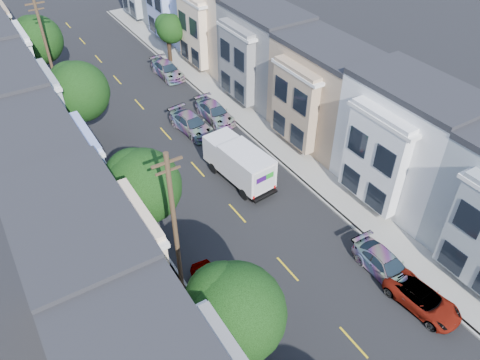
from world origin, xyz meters
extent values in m
plane|color=black|center=(0.00, 0.00, 0.00)|extent=(160.00, 160.00, 0.00)
cube|color=black|center=(0.00, 15.00, 0.01)|extent=(12.00, 70.00, 0.02)
cube|color=gray|center=(-6.05, 15.00, 0.07)|extent=(0.30, 70.00, 0.15)
cube|color=gray|center=(6.05, 15.00, 0.07)|extent=(0.30, 70.00, 0.15)
cube|color=gray|center=(-7.35, 15.00, 0.07)|extent=(2.60, 70.00, 0.15)
cube|color=gray|center=(7.35, 15.00, 0.07)|extent=(2.60, 70.00, 0.15)
cube|color=gold|center=(0.00, 15.00, 0.00)|extent=(0.12, 70.00, 0.01)
cube|color=tan|center=(-11.15, 15.00, 0.00)|extent=(5.00, 70.00, 8.50)
cube|color=tan|center=(11.15, 15.00, 0.00)|extent=(5.00, 70.00, 8.50)
cylinder|color=black|center=(-6.60, -3.93, 1.62)|extent=(0.44, 0.44, 3.23)
sphere|color=#225B1A|center=(-6.30, -3.93, 4.88)|extent=(4.70, 4.70, 4.70)
cylinder|color=black|center=(-6.60, 6.69, 1.56)|extent=(0.44, 0.44, 3.11)
sphere|color=#225B1A|center=(-6.30, 6.69, 4.76)|extent=(4.70, 4.70, 4.70)
cylinder|color=black|center=(-6.60, 19.09, 1.88)|extent=(0.44, 0.44, 3.76)
sphere|color=#225B1A|center=(-6.30, 19.09, 5.40)|extent=(4.70, 4.70, 4.70)
cylinder|color=black|center=(-6.60, 32.58, 1.57)|extent=(0.44, 0.44, 3.15)
sphere|color=#225B1A|center=(-6.30, 32.58, 4.79)|extent=(4.70, 4.70, 4.70)
cylinder|color=black|center=(6.60, 30.92, 1.33)|extent=(0.44, 0.44, 2.66)
sphere|color=#225B1A|center=(6.90, 30.92, 3.75)|extent=(3.10, 3.10, 3.10)
cylinder|color=#42301E|center=(-6.30, 2.00, 5.00)|extent=(0.26, 0.26, 10.00)
cube|color=#42301E|center=(-6.30, 2.00, 9.60)|extent=(1.60, 0.12, 0.12)
cylinder|color=#42301E|center=(-6.30, 28.00, 5.00)|extent=(0.26, 0.26, 10.00)
cube|color=#42301E|center=(-6.30, 28.00, 9.60)|extent=(1.60, 0.12, 0.12)
cube|color=silver|center=(2.14, 8.28, 1.82)|extent=(2.34, 4.20, 2.29)
cube|color=silver|center=(2.14, 11.36, 1.73)|extent=(2.34, 1.95, 2.11)
cube|color=black|center=(2.14, 9.16, 0.56)|extent=(2.16, 6.03, 0.23)
cube|color=#2D0A51|center=(1.79, 6.18, 2.10)|extent=(0.88, 0.04, 0.43)
cube|color=#198C1E|center=(2.58, 6.18, 2.10)|extent=(0.68, 0.04, 0.43)
cylinder|color=black|center=(1.08, 7.13, 0.44)|extent=(0.27, 0.88, 0.88)
cylinder|color=black|center=(3.19, 7.13, 0.44)|extent=(0.27, 0.88, 0.88)
cylinder|color=black|center=(1.08, 11.07, 0.44)|extent=(0.27, 0.88, 0.88)
cylinder|color=black|center=(3.19, 11.07, 0.44)|extent=(0.27, 0.88, 0.88)
imported|color=black|center=(2.18, 17.17, 0.74)|extent=(2.63, 5.13, 1.48)
imported|color=#9D9D9D|center=(-4.90, 0.90, 0.64)|extent=(1.88, 4.08, 1.28)
imported|color=#330B07|center=(-4.90, 12.92, 0.64)|extent=(1.86, 4.29, 1.28)
imported|color=#3E3E3E|center=(4.90, -6.26, 0.62)|extent=(2.52, 4.68, 1.25)
imported|color=white|center=(4.90, -3.36, 0.68)|extent=(1.98, 4.58, 1.36)
imported|color=black|center=(4.90, 17.83, 0.72)|extent=(2.02, 4.78, 1.43)
imported|color=black|center=(4.90, 27.98, 0.73)|extent=(2.16, 4.89, 1.45)
camera|label=1|loc=(-12.64, -14.67, 22.79)|focal=35.00mm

